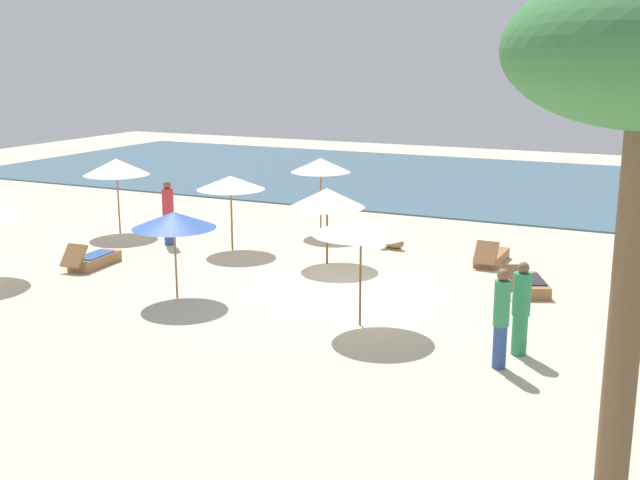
{
  "coord_description": "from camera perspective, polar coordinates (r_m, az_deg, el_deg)",
  "views": [
    {
      "loc": [
        6.93,
        -16.22,
        5.33
      ],
      "look_at": [
        -0.85,
        0.15,
        1.1
      ],
      "focal_mm": 44.35,
      "sensor_mm": 36.0,
      "label": 1
    }
  ],
  "objects": [
    {
      "name": "ocean_water",
      "position": [
        34.34,
        13.53,
        3.89
      ],
      "size": [
        48.0,
        16.0,
        0.06
      ],
      "primitive_type": "cube",
      "color": "#3D6075",
      "rests_on": "ground_plane"
    },
    {
      "name": "umbrella_3",
      "position": [
        22.07,
        -6.46,
        4.13
      ],
      "size": [
        1.9,
        1.9,
        2.1
      ],
      "color": "brown",
      "rests_on": "ground_plane"
    },
    {
      "name": "ground_plane",
      "position": [
        18.42,
        2.2,
        -3.69
      ],
      "size": [
        60.0,
        60.0,
        0.0
      ],
      "primitive_type": "plane",
      "color": "beige"
    },
    {
      "name": "umbrella_1",
      "position": [
        20.42,
        0.52,
        3.07
      ],
      "size": [
        1.97,
        1.97,
        2.01
      ],
      "color": "brown",
      "rests_on": "ground_plane"
    },
    {
      "name": "lounger_0",
      "position": [
        18.91,
        14.86,
        -3.13
      ],
      "size": [
        1.19,
        1.74,
        0.74
      ],
      "color": "olive",
      "rests_on": "ground_plane"
    },
    {
      "name": "umbrella_4",
      "position": [
        15.6,
        2.98,
        1.05
      ],
      "size": [
        1.96,
        1.96,
        2.25
      ],
      "color": "brown",
      "rests_on": "ground_plane"
    },
    {
      "name": "person_3",
      "position": [
        14.05,
        12.94,
        -5.44
      ],
      "size": [
        0.38,
        0.38,
        1.8
      ],
      "color": "#2D4C8C",
      "rests_on": "ground_plane"
    },
    {
      "name": "lounger_1",
      "position": [
        21.26,
        12.25,
        -1.22
      ],
      "size": [
        0.62,
        1.68,
        0.71
      ],
      "color": "olive",
      "rests_on": "ground_plane"
    },
    {
      "name": "dog",
      "position": [
        22.42,
        5.21,
        -0.18
      ],
      "size": [
        0.79,
        0.5,
        0.36
      ],
      "color": "olive",
      "rests_on": "ground_plane"
    },
    {
      "name": "umbrella_6",
      "position": [
        24.84,
        -14.48,
        5.14
      ],
      "size": [
        1.99,
        1.99,
        2.3
      ],
      "color": "brown",
      "rests_on": "ground_plane"
    },
    {
      "name": "lounger_2",
      "position": [
        21.3,
        -16.05,
        -1.39
      ],
      "size": [
        0.71,
        1.72,
        0.7
      ],
      "color": "olive",
      "rests_on": "ground_plane"
    },
    {
      "name": "umbrella_0",
      "position": [
        24.1,
        0.06,
        5.42
      ],
      "size": [
        1.82,
        1.82,
        2.31
      ],
      "color": "brown",
      "rests_on": "ground_plane"
    },
    {
      "name": "umbrella_2",
      "position": [
        17.73,
        -10.5,
        1.42
      ],
      "size": [
        1.87,
        1.87,
        1.98
      ],
      "color": "olive",
      "rests_on": "ground_plane"
    },
    {
      "name": "person_2",
      "position": [
        14.78,
        14.3,
        -4.78
      ],
      "size": [
        0.46,
        0.46,
        1.75
      ],
      "color": "#338C59",
      "rests_on": "ground_plane"
    },
    {
      "name": "person_1",
      "position": [
        23.1,
        -10.9,
        1.97
      ],
      "size": [
        0.39,
        0.39,
        1.86
      ],
      "color": "#2D4C8C",
      "rests_on": "ground_plane"
    }
  ]
}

